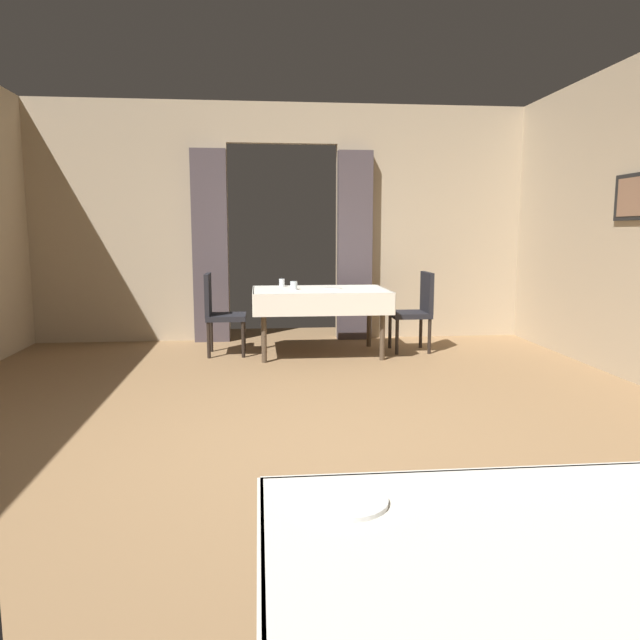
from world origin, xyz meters
name	(u,v)px	position (x,y,z in m)	size (l,w,h in m)	color
ground	(311,450)	(0.00, 0.00, 0.00)	(10.08, 10.08, 0.00)	olive
wall_back	(283,223)	(0.00, 4.18, 1.51)	(6.40, 0.27, 3.00)	tan
dining_table_mid	(320,296)	(0.37, 3.10, 0.67)	(1.52, 1.05, 0.75)	#4C3D2D
chair_mid_left	(219,310)	(-0.77, 3.18, 0.52)	(0.44, 0.44, 0.93)	black
chair_mid_right	(417,308)	(1.52, 3.17, 0.52)	(0.44, 0.44, 0.93)	black
plate_near_c	(345,501)	(-0.12, -2.38, 0.76)	(0.21, 0.21, 0.01)	white
plate_mid_a	(333,288)	(0.53, 3.12, 0.76)	(0.20, 0.20, 0.01)	white
glass_mid_b	(294,285)	(0.07, 3.06, 0.80)	(0.08, 0.08, 0.10)	silver
glass_mid_c	(282,283)	(-0.04, 3.46, 0.80)	(0.07, 0.07, 0.09)	silver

